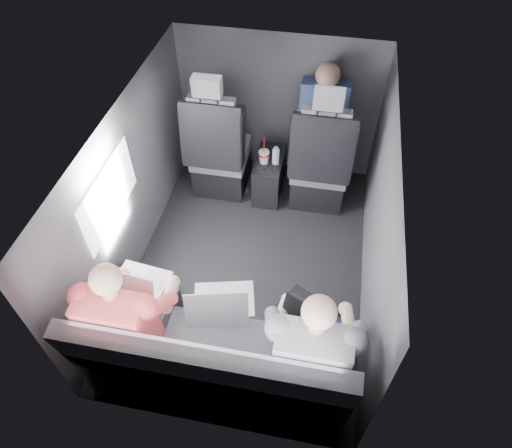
% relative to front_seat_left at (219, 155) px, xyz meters
% --- Properties ---
extents(floor, '(2.60, 2.60, 0.00)m').
position_rel_front_seat_left_xyz_m(floor, '(0.45, -0.84, -0.40)').
color(floor, black).
rests_on(floor, ground).
extents(ceiling, '(2.60, 2.60, 0.00)m').
position_rel_front_seat_left_xyz_m(ceiling, '(0.45, -0.84, 0.95)').
color(ceiling, '#B2B2AD').
rests_on(ceiling, panel_back).
extents(panel_left, '(0.02, 2.60, 1.35)m').
position_rel_front_seat_left_xyz_m(panel_left, '(-0.45, -0.84, 0.27)').
color(panel_left, '#56565B').
rests_on(panel_left, floor).
extents(panel_right, '(0.02, 2.60, 1.35)m').
position_rel_front_seat_left_xyz_m(panel_right, '(1.35, -0.84, 0.27)').
color(panel_right, '#56565B').
rests_on(panel_right, floor).
extents(panel_front, '(1.80, 0.02, 1.35)m').
position_rel_front_seat_left_xyz_m(panel_front, '(0.45, 0.46, 0.27)').
color(panel_front, '#56565B').
rests_on(panel_front, floor).
extents(panel_back, '(1.80, 0.02, 1.35)m').
position_rel_front_seat_left_xyz_m(panel_back, '(0.45, -2.14, 0.27)').
color(panel_back, '#56565B').
rests_on(panel_back, floor).
extents(side_window, '(0.02, 0.75, 0.42)m').
position_rel_front_seat_left_xyz_m(side_window, '(-0.43, -1.14, 0.50)').
color(side_window, white).
rests_on(side_window, panel_left).
extents(seatbelt, '(0.35, 0.11, 0.59)m').
position_rel_front_seat_left_xyz_m(seatbelt, '(0.90, -0.17, 0.40)').
color(seatbelt, black).
rests_on(seatbelt, front_seat_right).
extents(front_seat_left, '(0.52, 0.58, 1.26)m').
position_rel_front_seat_left_xyz_m(front_seat_left, '(0.00, 0.00, 0.00)').
color(front_seat_left, black).
rests_on(front_seat_left, floor).
extents(front_seat_right, '(0.52, 0.58, 1.26)m').
position_rel_front_seat_left_xyz_m(front_seat_right, '(0.90, 0.00, 0.00)').
color(front_seat_right, black).
rests_on(front_seat_right, floor).
extents(center_console, '(0.24, 0.48, 0.41)m').
position_rel_front_seat_left_xyz_m(center_console, '(0.45, 0.04, -0.20)').
color(center_console, black).
rests_on(center_console, floor).
extents(rear_bench, '(1.60, 0.57, 0.92)m').
position_rel_front_seat_left_xyz_m(rear_bench, '(0.45, -1.90, -0.09)').
color(rear_bench, slate).
rests_on(rear_bench, floor).
extents(soda_cup, '(0.09, 0.09, 0.28)m').
position_rel_front_seat_left_xyz_m(soda_cup, '(0.41, -0.03, 0.07)').
color(soda_cup, white).
rests_on(soda_cup, center_console).
extents(water_bottle, '(0.06, 0.06, 0.18)m').
position_rel_front_seat_left_xyz_m(water_bottle, '(0.51, -0.02, 0.08)').
color(water_bottle, '#A0C4D8').
rests_on(water_bottle, center_console).
extents(laptop_white, '(0.36, 0.35, 0.25)m').
position_rel_front_seat_left_xyz_m(laptop_white, '(-0.12, -1.61, 0.23)').
color(laptop_white, white).
rests_on(laptop_white, passenger_rear_left).
extents(laptop_silver, '(0.42, 0.41, 0.26)m').
position_rel_front_seat_left_xyz_m(laptop_silver, '(0.44, -1.65, 0.24)').
color(laptop_silver, silver).
rests_on(laptop_silver, rear_bench).
extents(laptop_black, '(0.40, 0.44, 0.24)m').
position_rel_front_seat_left_xyz_m(laptop_black, '(0.95, -1.63, 0.23)').
color(laptop_black, black).
rests_on(laptop_black, passenger_rear_right).
extents(passenger_rear_left, '(0.48, 0.60, 1.19)m').
position_rel_front_seat_left_xyz_m(passenger_rear_left, '(-0.07, -1.81, 0.22)').
color(passenger_rear_left, '#303135').
rests_on(passenger_rear_left, rear_bench).
extents(passenger_rear_right, '(0.49, 0.61, 1.21)m').
position_rel_front_seat_left_xyz_m(passenger_rear_right, '(1.00, -1.81, 0.22)').
color(passenger_rear_right, navy).
rests_on(passenger_rear_right, rear_bench).
extents(passenger_front_right, '(0.40, 0.40, 0.80)m').
position_rel_front_seat_left_xyz_m(passenger_front_right, '(0.86, 0.26, 0.35)').
color(passenger_front_right, navy).
rests_on(passenger_front_right, front_seat_right).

